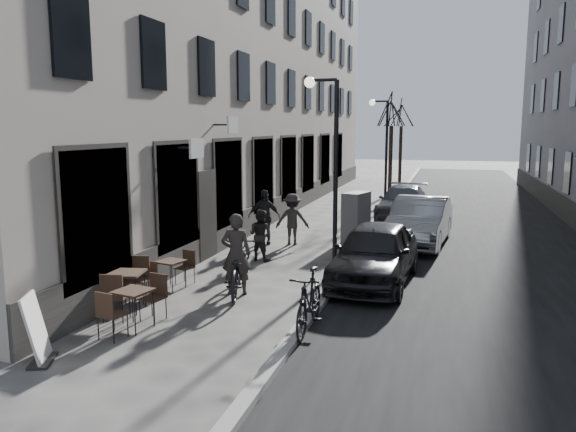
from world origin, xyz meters
The scene contains 22 objects.
ground centered at (0.00, 0.00, 0.00)m, with size 120.00×120.00×0.00m, color #3D3A38.
road centered at (3.85, 16.00, 0.00)m, with size 7.30×60.00×0.00m, color black.
kerb centered at (0.20, 16.00, 0.06)m, with size 0.25×60.00×0.12m, color gray.
building_left centered at (-6.00, 16.50, 8.00)m, with size 4.00×35.00×16.00m, color #9E9285.
streetlamp_near centered at (-0.17, 6.00, 3.16)m, with size 0.90×0.28×5.09m.
streetlamp_far centered at (-0.17, 18.00, 3.16)m, with size 0.90×0.28×5.09m.
tree_near centered at (-0.10, 21.00, 4.66)m, with size 2.40×2.40×5.70m.
tree_far centered at (-0.10, 27.00, 4.66)m, with size 2.40×2.40×5.70m.
bistro_set_a centered at (-2.90, 0.96, 0.47)m, with size 0.73×1.59×0.91m.
bistro_set_b centered at (-3.62, 1.89, 0.51)m, with size 0.80×1.73×0.99m.
bistro_set_c centered at (-3.49, 3.61, 0.42)m, with size 0.69×1.43×0.82m.
sign_board centered at (-3.59, -0.83, 0.46)m, with size 0.62×0.74×1.15m.
utility_cabinet centered at (-0.17, 10.57, 0.83)m, with size 0.61×1.11×1.66m, color #5F5F62.
bicycle centered at (-1.84, 3.64, 0.58)m, with size 0.77×2.20×1.16m, color black.
cyclist_rider centered at (-1.84, 3.64, 0.95)m, with size 0.69×0.45×1.89m, color #2A2724.
pedestrian_near centered at (-2.39, 6.98, 0.75)m, with size 0.73×0.57×1.49m, color black.
pedestrian_mid centered at (-2.09, 9.37, 0.84)m, with size 1.09×0.63×1.69m, color #2D2A27.
pedestrian_far centered at (-3.01, 9.22, 0.90)m, with size 1.06×0.44×1.80m, color black.
car_near centered at (1.12, 5.46, 0.75)m, with size 1.78×4.43×1.51m, color black.
car_mid centered at (1.94, 10.53, 0.78)m, with size 1.64×4.71×1.55m, color gray.
car_far centered at (1.00, 15.76, 0.69)m, with size 1.93×4.74×1.38m, color #3D4249.
moped centered at (0.35, 1.78, 0.58)m, with size 0.55×1.94×1.17m, color black.
Camera 1 is at (2.76, -8.12, 3.82)m, focal length 35.00 mm.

